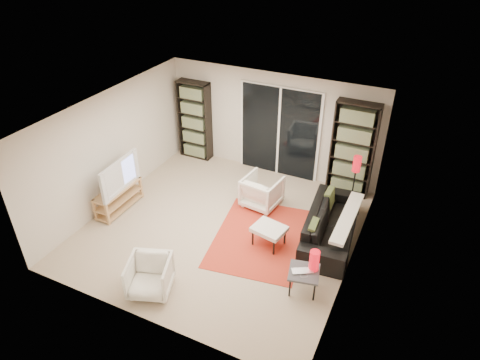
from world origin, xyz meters
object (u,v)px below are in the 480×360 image
Objects in this scene: armchair_front at (150,276)px; side_table at (304,273)px; tv_stand at (119,198)px; sofa at (332,224)px; ottoman at (269,230)px; bookshelf_left at (195,120)px; armchair_back at (262,191)px; bookshelf_right at (353,150)px; floor_lamp at (356,170)px.

armchair_front is 2.48m from side_table.
tv_stand is 2.00× the size of side_table.
sofa is 1.21m from ottoman.
bookshelf_left is 2.64× the size of armchair_back.
ottoman is (0.62, -1.12, 0.01)m from armchair_back.
bookshelf_right is 3.64× the size of side_table.
bookshelf_right reaches higher than floor_lamp.
bookshelf_left is 4.35m from sofa.
armchair_back reaches higher than ottoman.
bookshelf_right reaches higher than armchair_back.
tv_stand is 4.34m from sofa.
sofa is 1.66m from armchair_back.
armchair_front is (-2.18, -4.30, -0.74)m from bookshelf_right.
armchair_back is at bearing -28.66° from bookshelf_left.
bookshelf_right is at bearing 111.67° from floor_lamp.
tv_stand is at bearing -146.93° from bookshelf_right.
bookshelf_right is 2.10m from armchair_back.
bookshelf_left is at bearing 172.47° from floor_lamp.
side_table is (3.91, -3.21, -0.62)m from bookshelf_left.
ottoman is at bearing 35.49° from armchair_front.
armchair_front is at bearing -116.84° from bookshelf_right.
bookshelf_left is at bearing 91.19° from armchair_front.
ottoman is at bearing -120.28° from floor_lamp.
bookshelf_left reaches higher than floor_lamp.
armchair_front is 4.49m from floor_lamp.
side_table is (1.56, -1.93, 0.02)m from armchair_back.
bookshelf_right is at bearing -0.00° from bookshelf_left.
ottoman is 2.23m from floor_lamp.
floor_lamp reaches higher than side_table.
sofa is at bearing -95.38° from floor_lamp.
tv_stand is 0.53× the size of sofa.
bookshelf_right reaches higher than tv_stand.
tv_stand is 2.97m from armchair_back.
sofa reaches higher than armchair_front.
tv_stand is at bearing 120.26° from armchair_front.
armchair_front is 1.04× the size of ottoman.
ottoman is at bearing 126.17° from armchair_back.
side_table is at bearing -39.43° from bookshelf_left.
tv_stand is (-0.27, -2.68, -0.71)m from bookshelf_left.
bookshelf_right reaches higher than armchair_front.
armchair_back is 0.62× the size of floor_lamp.
armchair_back is 3.09m from armchair_front.
bookshelf_left reaches higher than armchair_back.
floor_lamp is (2.39, 3.76, 0.58)m from armchair_front.
armchair_front is (1.67, -4.30, -0.66)m from bookshelf_left.
armchair_front is (-2.28, -2.60, -0.01)m from sofa.
bookshelf_left is 1.69× the size of tv_stand.
sofa is (3.95, -1.70, -0.66)m from bookshelf_left.
bookshelf_right is 1.82× the size of tv_stand.
side_table is at bearing 5.89° from armchair_front.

